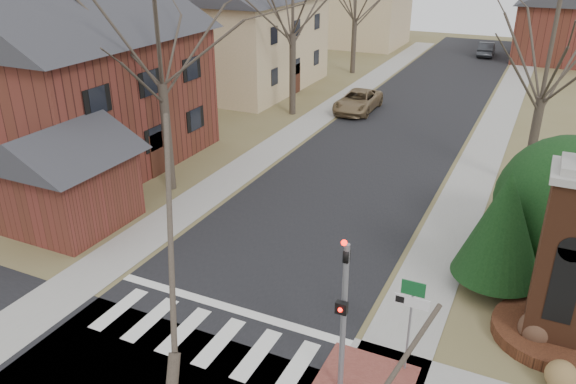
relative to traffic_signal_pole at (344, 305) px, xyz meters
The scene contains 23 objects.
ground 5.05m from the traffic_signal_pole, behind, with size 120.00×120.00×0.00m, color brown.
main_street 22.01m from the traffic_signal_pole, 101.35° to the left, with size 8.00×70.00×0.01m, color black.
crosswalk_zone 5.02m from the traffic_signal_pole, behind, with size 8.00×2.20×0.02m, color silver.
stop_bar 5.30m from the traffic_signal_pole, 158.11° to the left, with size 8.00×0.35×0.02m, color silver.
sidewalk_right_main 21.60m from the traffic_signal_pole, 87.59° to the left, with size 2.00×60.00×0.02m, color gray.
sidewalk_left 23.58m from the traffic_signal_pole, 113.91° to the left, with size 2.00×60.00×0.02m, color gray.
curb_apron 2.66m from the traffic_signal_pole, 40.52° to the left, with size 2.40×2.40×0.02m, color brown.
traffic_signal_pole is the anchor object (origin of this frame).
sign_post 2.02m from the traffic_signal_pole, 47.57° to the left, with size 0.90×0.07×2.75m.
brick_gate_monument 6.47m from the traffic_signal_pole, 43.24° to the left, with size 3.20×3.20×6.47m.
house_brick_left 19.81m from the traffic_signal_pole, 151.43° to the left, with size 9.80×11.80×9.42m.
house_stucco_left 31.92m from the traffic_signal_pole, 123.97° to the left, with size 9.80×12.80×9.28m.
garage_left 13.40m from the traffic_signal_pole, 163.01° to the left, with size 4.80×4.80×4.29m.
house_distant_left 50.18m from the traffic_signal_pole, 108.98° to the left, with size 10.80×8.80×8.53m.
house_distant_right 47.58m from the traffic_signal_pole, 85.55° to the left, with size 8.80×8.80×7.30m.
evergreen_near 7.06m from the traffic_signal_pole, 65.72° to the left, with size 2.80×2.80×4.10m.
evergreen_mass 10.09m from the traffic_signal_pole, 62.23° to the left, with size 4.80×4.80×4.80m, color black.
bare_tree_0 14.99m from the traffic_signal_pole, 143.29° to the left, with size 8.05×8.05×11.15m.
bare_tree_3 16.28m from the traffic_signal_pole, 78.28° to the left, with size 7.00×7.00×9.70m.
pickup_truck 25.09m from the traffic_signal_pole, 107.93° to the left, with size 2.22×4.82×1.34m, color olive.
distant_car 46.87m from the traffic_signal_pole, 93.31° to the left, with size 1.39×4.00×1.32m, color #2F3237.
dry_shrub_left 6.26m from the traffic_signal_pole, 43.12° to the left, with size 0.96×0.96×0.96m, color #4C3222.
dry_shrub_right 5.97m from the traffic_signal_pole, 25.90° to the left, with size 0.79×0.79×0.79m, color olive.
Camera 1 is at (7.77, -9.78, 10.44)m, focal length 35.00 mm.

